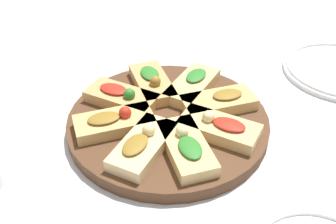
% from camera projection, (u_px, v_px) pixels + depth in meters
% --- Properties ---
extents(ground_plane, '(3.00, 3.00, 0.00)m').
position_uv_depth(ground_plane, '(168.00, 127.00, 0.75)').
color(ground_plane, silver).
extents(serving_board, '(0.38, 0.38, 0.02)m').
position_uv_depth(serving_board, '(168.00, 122.00, 0.74)').
color(serving_board, '#51331E').
rests_on(serving_board, ground_plane).
extents(focaccia_slice_0, '(0.15, 0.14, 0.04)m').
position_uv_depth(focaccia_slice_0, '(152.00, 83.00, 0.80)').
color(focaccia_slice_0, tan).
rests_on(focaccia_slice_0, serving_board).
extents(focaccia_slice_1, '(0.07, 0.14, 0.04)m').
position_uv_depth(focaccia_slice_1, '(122.00, 97.00, 0.76)').
color(focaccia_slice_1, tan).
rests_on(focaccia_slice_1, serving_board).
extents(focaccia_slice_2, '(0.14, 0.15, 0.04)m').
position_uv_depth(focaccia_slice_2, '(114.00, 122.00, 0.70)').
color(focaccia_slice_2, tan).
rests_on(focaccia_slice_2, serving_board).
extents(focaccia_slice_3, '(0.14, 0.07, 0.04)m').
position_uv_depth(focaccia_slice_3, '(141.00, 144.00, 0.65)').
color(focaccia_slice_3, '#E5C689').
rests_on(focaccia_slice_3, serving_board).
extents(focaccia_slice_4, '(0.15, 0.14, 0.04)m').
position_uv_depth(focaccia_slice_4, '(186.00, 146.00, 0.65)').
color(focaccia_slice_4, '#DBB775').
rests_on(focaccia_slice_4, serving_board).
extents(focaccia_slice_5, '(0.07, 0.14, 0.04)m').
position_uv_depth(focaccia_slice_5, '(219.00, 127.00, 0.69)').
color(focaccia_slice_5, '#DBB775').
rests_on(focaccia_slice_5, serving_board).
extents(focaccia_slice_6, '(0.14, 0.15, 0.03)m').
position_uv_depth(focaccia_slice_6, '(219.00, 102.00, 0.75)').
color(focaccia_slice_6, tan).
rests_on(focaccia_slice_6, serving_board).
extents(focaccia_slice_7, '(0.14, 0.08, 0.03)m').
position_uv_depth(focaccia_slice_7, '(192.00, 85.00, 0.80)').
color(focaccia_slice_7, '#DBB775').
rests_on(focaccia_slice_7, serving_board).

